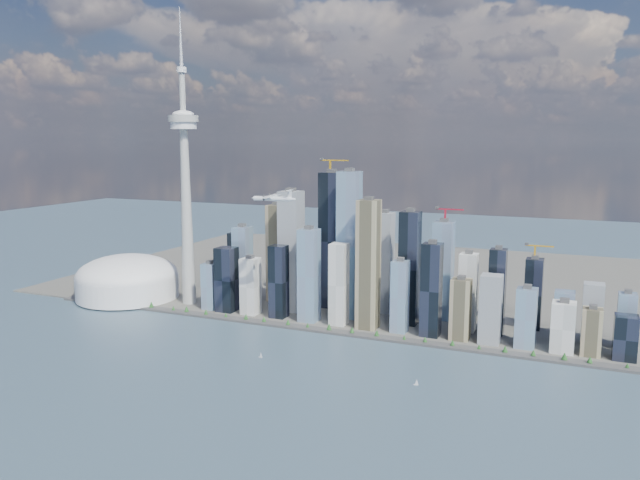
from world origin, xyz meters
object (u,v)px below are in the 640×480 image
at_px(sailboat_east, 416,383).
at_px(dome_stadium, 127,279).
at_px(airplane, 273,198).
at_px(sailboat_west, 261,356).
at_px(needle_tower, 185,183).

bearing_deg(sailboat_east, dome_stadium, 166.16).
bearing_deg(dome_stadium, sailboat_east, -18.37).
relative_size(airplane, sailboat_east, 8.09).
relative_size(dome_stadium, airplane, 2.71).
relative_size(dome_stadium, sailboat_west, 22.09).
relative_size(needle_tower, sailboat_east, 60.34).
bearing_deg(dome_stadium, needle_tower, 4.09).
distance_m(airplane, sailboat_west, 243.82).
height_order(dome_stadium, sailboat_west, dome_stadium).
xyz_separation_m(airplane, sailboat_west, (25.19, -94.63, -223.29)).
xyz_separation_m(needle_tower, dome_stadium, (-140.00, -10.00, -196.40)).
distance_m(dome_stadium, sailboat_west, 458.68).
xyz_separation_m(needle_tower, sailboat_east, (506.89, -224.83, -232.91)).
distance_m(dome_stadium, sailboat_east, 682.60).
height_order(airplane, sailboat_east, airplane).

